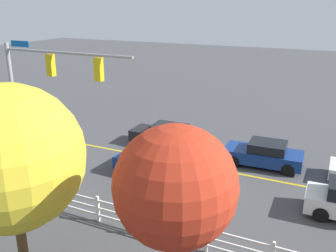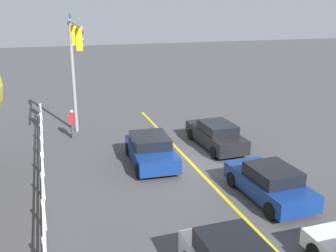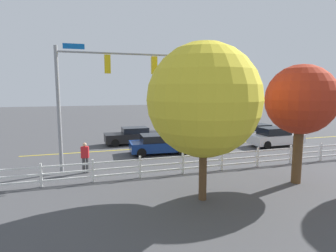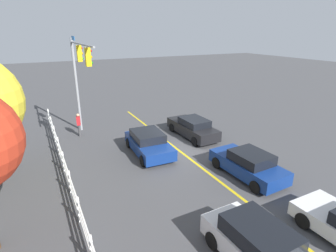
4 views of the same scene
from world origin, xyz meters
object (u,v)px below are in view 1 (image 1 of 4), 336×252
(car_2, at_px, (155,162))
(tree_2, at_px, (10,158))
(pedestrian, at_px, (35,164))
(tree_0, at_px, (175,188))
(car_0, at_px, (167,135))
(car_1, at_px, (264,154))

(car_2, relative_size, tree_2, 0.67)
(pedestrian, xyz_separation_m, tree_0, (-9.92, 4.73, 3.13))
(car_2, height_order, pedestrian, pedestrian)
(pedestrian, distance_m, tree_0, 11.43)
(car_0, xyz_separation_m, car_2, (-1.18, 3.97, -0.01))
(car_1, xyz_separation_m, car_2, (4.99, 3.55, 0.00))
(pedestrian, bearing_deg, car_0, 162.78)
(car_1, distance_m, tree_2, 13.77)
(tree_0, bearing_deg, car_2, -58.97)
(car_2, bearing_deg, tree_0, -56.19)
(car_0, bearing_deg, car_1, 174.65)
(car_1, relative_size, tree_0, 0.75)
(car_0, distance_m, car_2, 4.14)
(car_2, relative_size, tree_0, 0.75)
(car_2, distance_m, pedestrian, 6.07)
(car_0, xyz_separation_m, car_1, (-6.16, 0.42, -0.01))
(tree_2, bearing_deg, car_0, -86.59)
(car_1, bearing_deg, tree_2, 63.63)
(pedestrian, xyz_separation_m, tree_2, (-4.65, 5.31, 3.22))
(car_2, bearing_deg, tree_2, -90.04)
(car_2, distance_m, tree_2, 9.31)
(tree_2, bearing_deg, tree_0, -173.72)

